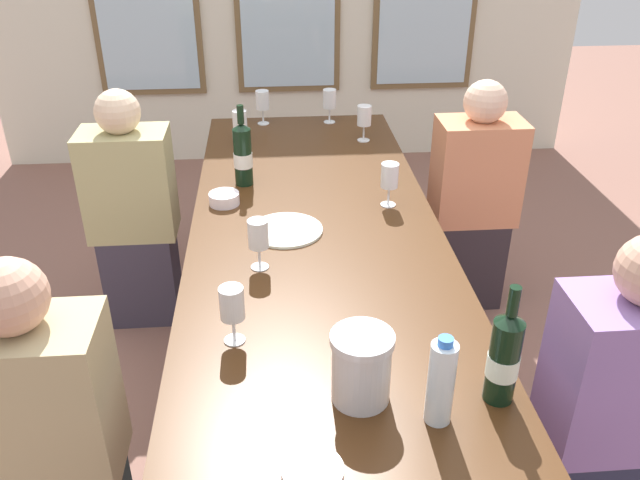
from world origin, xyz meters
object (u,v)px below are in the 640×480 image
at_px(wine_glass_1, 240,122).
at_px(wine_glass_5, 232,305).
at_px(wine_bottle_1, 504,357).
at_px(metal_pitcher, 361,367).
at_px(wine_bottle_0, 243,154).
at_px(seated_person_1, 611,417).
at_px(water_bottle, 441,382).
at_px(seated_person_2, 134,217).
at_px(white_plate_0, 286,230).
at_px(tasting_bowl_0, 224,199).
at_px(wine_glass_4, 330,100).
at_px(wine_glass_0, 258,236).
at_px(wine_glass_2, 390,178).
at_px(seated_person_3, 473,204).
at_px(wine_glass_3, 364,117).
at_px(wine_glass_6, 262,101).
at_px(tasting_bowl_1, 313,477).
at_px(seated_person_0, 50,448).
at_px(dining_table, 318,255).

distance_m(wine_glass_1, wine_glass_5, 1.51).
bearing_deg(wine_glass_1, wine_bottle_1, -69.34).
bearing_deg(wine_glass_5, metal_pitcher, -38.50).
relative_size(wine_bottle_0, seated_person_1, 0.30).
xyz_separation_m(water_bottle, seated_person_2, (-0.99, 1.56, -0.33)).
relative_size(white_plate_0, tasting_bowl_0, 2.26).
height_order(white_plate_0, wine_glass_4, wine_glass_4).
height_order(water_bottle, seated_person_2, seated_person_2).
relative_size(wine_glass_0, seated_person_2, 0.16).
height_order(wine_bottle_0, wine_glass_1, wine_bottle_0).
xyz_separation_m(white_plate_0, wine_glass_2, (0.41, 0.18, 0.11)).
distance_m(wine_bottle_0, seated_person_3, 1.12).
bearing_deg(wine_glass_3, tasting_bowl_0, -134.47).
xyz_separation_m(water_bottle, wine_glass_1, (-0.51, 1.85, 0.00)).
xyz_separation_m(wine_glass_5, wine_glass_6, (0.09, 1.82, 0.00)).
relative_size(wine_glass_1, wine_glass_2, 1.00).
bearing_deg(white_plate_0, metal_pitcher, -80.18).
height_order(wine_bottle_0, wine_glass_5, wine_bottle_0).
height_order(wine_glass_3, seated_person_3, seated_person_3).
distance_m(tasting_bowl_1, wine_glass_6, 2.33).
relative_size(tasting_bowl_1, seated_person_2, 0.12).
relative_size(metal_pitcher, wine_glass_1, 1.09).
relative_size(white_plate_0, seated_person_0, 0.24).
bearing_deg(seated_person_1, seated_person_3, 90.00).
distance_m(metal_pitcher, tasting_bowl_0, 1.19).
distance_m(tasting_bowl_0, wine_glass_5, 0.88).
bearing_deg(wine_glass_2, seated_person_0, -138.13).
xyz_separation_m(tasting_bowl_0, wine_glass_0, (0.14, -0.49, 0.09)).
relative_size(wine_bottle_1, wine_glass_2, 1.87).
height_order(tasting_bowl_1, wine_glass_6, wine_glass_6).
bearing_deg(wine_bottle_1, tasting_bowl_1, -154.19).
relative_size(metal_pitcher, wine_glass_0, 1.09).
bearing_deg(wine_bottle_1, white_plate_0, 118.36).
distance_m(wine_glass_6, seated_person_1, 2.23).
distance_m(dining_table, seated_person_3, 1.04).
height_order(wine_glass_2, wine_glass_3, same).
height_order(dining_table, tasting_bowl_1, tasting_bowl_1).
bearing_deg(wine_glass_6, metal_pitcher, -83.74).
bearing_deg(wine_glass_3, water_bottle, -92.61).
height_order(tasting_bowl_1, seated_person_3, seated_person_3).
bearing_deg(wine_glass_2, water_bottle, -94.08).
distance_m(metal_pitcher, wine_glass_3, 1.80).
relative_size(tasting_bowl_1, wine_glass_3, 0.76).
bearing_deg(wine_glass_6, seated_person_1, -64.01).
height_order(metal_pitcher, water_bottle, water_bottle).
distance_m(wine_bottle_1, seated_person_0, 1.22).
bearing_deg(seated_person_3, wine_glass_1, 165.49).
xyz_separation_m(wine_glass_0, wine_glass_4, (0.36, 1.43, 0.00)).
bearing_deg(wine_glass_4, seated_person_2, -147.54).
bearing_deg(wine_glass_2, wine_glass_6, 115.66).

